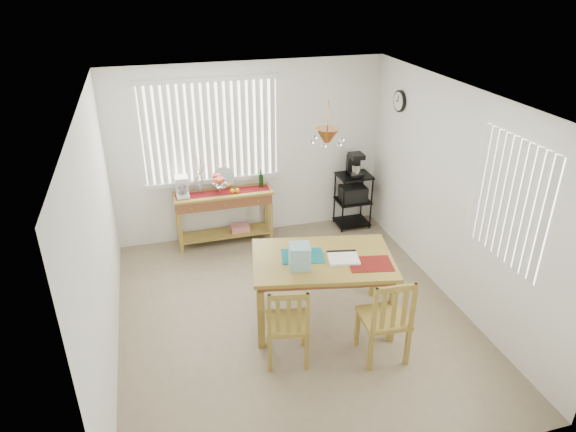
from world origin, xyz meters
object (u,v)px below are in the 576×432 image
object	(u,v)px
sideboard	(224,205)
chair_left	(288,325)
dining_table	(323,265)
chair_right	(385,319)
cart_items	(355,165)
wire_cart	(353,195)

from	to	relation	value
sideboard	chair_left	size ratio (longest dim) A/B	1.50
sideboard	dining_table	xyz separation A→B (m)	(0.76, -2.18, 0.14)
dining_table	chair_right	distance (m)	0.93
dining_table	cart_items	bearing A→B (deg)	59.76
sideboard	wire_cart	bearing A→B (deg)	-0.84
chair_left	dining_table	bearing A→B (deg)	45.09
sideboard	chair_right	distance (m)	3.21
cart_items	chair_right	world-z (taller)	cart_items
wire_cart	dining_table	size ratio (longest dim) A/B	0.50
wire_cart	dining_table	xyz separation A→B (m)	(-1.26, -2.15, 0.22)
wire_cart	chair_left	world-z (taller)	chair_left
wire_cart	cart_items	world-z (taller)	cart_items
chair_left	sideboard	bearing A→B (deg)	93.91
cart_items	dining_table	bearing A→B (deg)	-120.24
cart_items	dining_table	world-z (taller)	cart_items
sideboard	dining_table	size ratio (longest dim) A/B	0.83
dining_table	chair_left	world-z (taller)	chair_left
wire_cart	chair_left	distance (m)	3.28
dining_table	sideboard	bearing A→B (deg)	109.17
sideboard	wire_cart	size ratio (longest dim) A/B	1.65
sideboard	wire_cart	world-z (taller)	wire_cart
sideboard	chair_left	distance (m)	2.76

